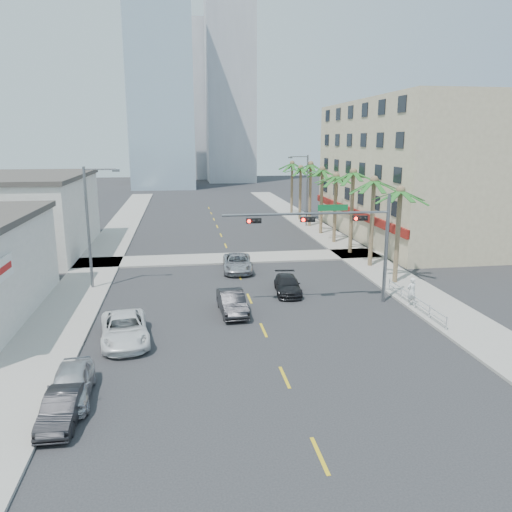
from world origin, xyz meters
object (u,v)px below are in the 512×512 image
Objects in this scene: car_parked_near at (71,384)px; car_lane_center at (237,263)px; traffic_signal_mast at (341,230)px; car_parked_mid at (62,408)px; car_parked_far at (125,329)px; car_lane_right at (288,285)px; pedestrian at (411,291)px; car_lane_left at (232,302)px.

car_lane_center is at bearing 61.54° from car_parked_near.
traffic_signal_mast is 20.07m from car_parked_mid.
car_parked_far is at bearing -161.69° from traffic_signal_mast.
car_parked_near reaches higher than car_lane_right.
car_lane_right is 2.26× the size of pedestrian.
traffic_signal_mast is 14.95m from car_parked_far.
car_parked_near is 21.73m from pedestrian.
car_parked_far reaches higher than car_lane_left.
car_lane_left is (7.90, 11.59, 0.11)m from car_parked_mid.
car_lane_center is 7.31m from car_lane_right.
car_parked_far reaches higher than car_parked_mid.
car_lane_right is at bearing 44.15° from car_parked_near.
car_parked_far is 1.05× the size of car_lane_center.
traffic_signal_mast is 6.03m from car_lane_right.
pedestrian reaches higher than car_parked_near.
car_lane_left is at bearing -16.86° from pedestrian.
car_parked_near is 1.15× the size of car_parked_mid.
car_parked_near is 0.99× the size of car_lane_right.
traffic_signal_mast reaches higher than car_parked_far.
car_parked_far is at bearing 79.72° from car_parked_mid.
car_parked_far is 16.13m from car_lane_center.
pedestrian reaches higher than car_lane_left.
car_parked_far is 1.22× the size of car_lane_left.
car_parked_mid is 0.69× the size of car_parked_far.
car_parked_mid is at bearing -140.88° from traffic_signal_mast.
traffic_signal_mast reaches higher than car_lane_left.
traffic_signal_mast is at bearing -54.89° from car_lane_center.
traffic_signal_mast is 2.59× the size of car_lane_right.
car_lane_right is at bearing 27.02° from car_parked_far.
traffic_signal_mast is 5.86× the size of pedestrian.
car_lane_center is (9.43, 21.95, 0.10)m from car_parked_mid.
traffic_signal_mast is 2.18× the size of car_lane_center.
pedestrian reaches higher than car_lane_center.
car_parked_far is at bearing 71.83° from car_parked_near.
pedestrian is (19.70, 10.94, 0.49)m from car_parked_mid.
car_lane_center reaches higher than car_parked_mid.
car_parked_near is at bearing -131.97° from car_lane_left.
car_lane_center is at bearing 53.39° from car_parked_far.
car_parked_near is 12.59m from car_lane_left.
car_lane_center is 1.19× the size of car_lane_right.
pedestrian is (11.80, -0.65, 0.38)m from car_lane_left.
traffic_signal_mast is at bearing 10.75° from car_parked_far.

